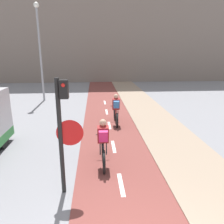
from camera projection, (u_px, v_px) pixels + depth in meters
building_row_background at (99, 29)px, 26.67m from camera, size 60.00×5.20×12.23m
traffic_light_pole at (63, 125)px, 5.31m from camera, size 0.67×0.25×3.02m
street_lamp_far at (39, 43)px, 15.35m from camera, size 0.36×0.36×6.76m
cyclist_near at (103, 144)px, 7.01m from camera, size 0.46×1.86×1.56m
cyclist_far at (116, 110)px, 10.95m from camera, size 0.46×1.85×1.55m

